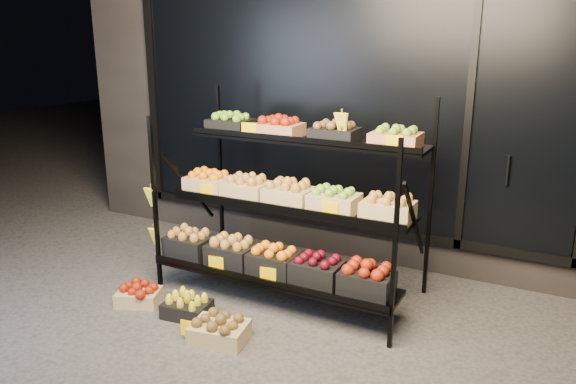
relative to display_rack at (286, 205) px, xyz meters
The scene contains 7 objects.
ground 0.99m from the display_rack, 88.34° to the right, with size 24.00×24.00×0.00m, color #514F4C.
building 2.21m from the display_rack, 89.49° to the left, with size 6.00×2.08×3.50m.
display_rack is the anchor object (origin of this frame).
tag_floor_a 1.26m from the display_rack, 104.82° to the right, with size 0.13×0.01×0.12m, color #FFC600.
floor_crate_left 1.41m from the display_rack, 143.80° to the right, with size 0.40×0.35×0.18m.
floor_crate_midleft 1.12m from the display_rack, 125.36° to the right, with size 0.38×0.30×0.18m.
floor_crate_midright 1.14m from the display_rack, 94.62° to the right, with size 0.44×0.35×0.20m.
Camera 1 is at (1.99, -3.26, 2.15)m, focal length 35.00 mm.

